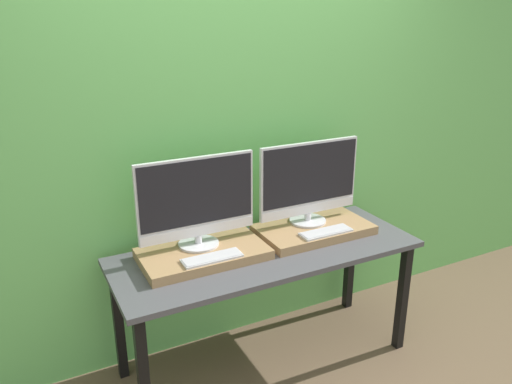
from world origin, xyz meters
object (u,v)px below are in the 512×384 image
object	(u,v)px
monitor_left	(197,201)
keyboard_left	(212,258)
keyboard_right	(326,232)
monitor_right	(309,182)

from	to	relation	value
monitor_left	keyboard_left	size ratio (longest dim) A/B	2.06
keyboard_left	keyboard_right	distance (m)	0.69
monitor_left	monitor_right	distance (m)	0.69
monitor_right	keyboard_right	world-z (taller)	monitor_right
monitor_left	keyboard_right	bearing A→B (deg)	-15.20
monitor_left	keyboard_right	xyz separation A→B (m)	(0.69, -0.19, -0.24)
keyboard_left	monitor_right	distance (m)	0.76
monitor_left	keyboard_left	bearing A→B (deg)	-90.00
monitor_left	monitor_right	bearing A→B (deg)	0.00
monitor_right	keyboard_right	distance (m)	0.31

